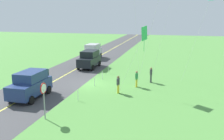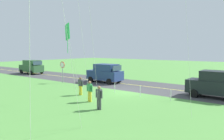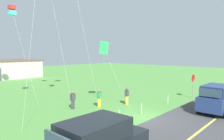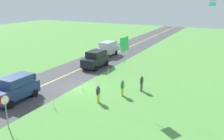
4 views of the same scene
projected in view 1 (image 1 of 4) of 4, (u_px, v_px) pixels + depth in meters
The scene contains 15 objects.
ground_plane at pixel (90, 84), 25.96m from camera, with size 120.00×120.00×0.10m, color #549342.
asphalt_road at pixel (54, 81), 26.90m from camera, with size 120.00×7.00×0.00m, color #424244.
road_centre_stripe at pixel (54, 81), 26.90m from camera, with size 120.00×0.16×0.00m, color #E5E04C.
car_suv_foreground at pixel (30, 84), 21.58m from camera, with size 4.40×2.12×2.24m.
car_parked_west_near at pixel (89, 59), 33.30m from camera, with size 4.40×2.12×2.24m.
car_parked_west_far at pixel (92, 51), 40.02m from camera, with size 4.40×2.12×2.24m.
stop_sign at pixel (44, 94), 17.02m from camera, with size 0.76×0.08×2.56m.
person_adult_near at pixel (151, 74), 26.29m from camera, with size 0.58×0.22×1.60m.
person_adult_companion at pixel (118, 84), 22.78m from camera, with size 0.58×0.22×1.60m.
person_child_watcher at pixel (137, 78), 24.69m from camera, with size 0.58×0.22×1.60m.
kite_blue_mid at pixel (144, 34), 22.13m from camera, with size 1.36×2.33×5.97m.
fence_post_0 at pixel (109, 70), 30.28m from camera, with size 0.05×0.05×0.90m, color silver.
fence_post_1 at pixel (102, 75), 27.70m from camera, with size 0.05×0.05×0.90m, color silver.
fence_post_2 at pixel (95, 82), 25.11m from camera, with size 0.05×0.05×0.90m, color silver.
fence_post_3 at pixel (78, 95), 20.94m from camera, with size 0.05×0.05×0.90m, color silver.
Camera 1 is at (23.69, 8.31, 7.10)m, focal length 40.93 mm.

